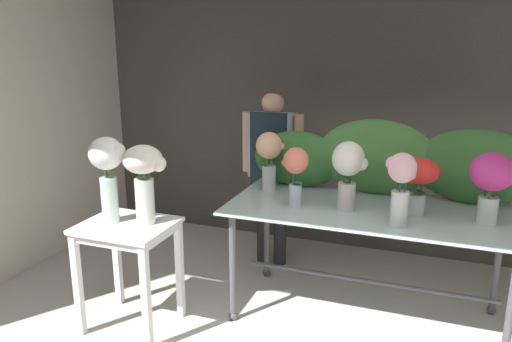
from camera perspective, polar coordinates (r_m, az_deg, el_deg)
name	(u,v)px	position (r m, az deg, el deg)	size (l,w,h in m)	color
ground_plane	(308,322)	(3.89, 6.09, -17.03)	(7.15, 7.15, 0.00)	beige
wall_back	(354,106)	(4.94, 11.27, 7.44)	(5.47, 0.12, 2.89)	#4C4742
wall_left	(5,114)	(4.80, -27.04, 5.93)	(0.12, 3.37, 2.89)	beige
display_table_glass	(369,224)	(3.70, 12.98, -6.02)	(2.05, 0.97, 0.88)	silver
side_table_white	(128,240)	(3.66, -14.63, -7.74)	(0.64, 0.54, 0.80)	white
florist	(272,160)	(4.48, 1.87, 1.28)	(0.58, 0.24, 1.63)	#232328
foliage_backdrop	(387,161)	(3.93, 14.88, 1.13)	(2.16, 0.24, 0.59)	#387033
vase_ivory_anemones	(349,169)	(3.50, 10.67, 0.21)	(0.25, 0.23, 0.50)	silver
vase_magenta_carnations	(491,178)	(3.52, 25.55, -0.79)	(0.28, 0.28, 0.48)	silver
vase_coral_peonies	(296,170)	(3.53, 4.61, 0.16)	(0.20, 0.18, 0.44)	silver
vase_blush_dahlias	(401,183)	(3.27, 16.44, -1.39)	(0.20, 0.18, 0.49)	silver
vase_scarlet_stock	(418,177)	(3.54, 18.28, -0.70)	(0.28, 0.28, 0.40)	silver
vase_peach_snapdragons	(269,155)	(3.92, 1.50, 1.92)	(0.24, 0.21, 0.48)	silver
vase_white_roses_tall	(108,169)	(3.57, -16.80, 0.27)	(0.27, 0.24, 0.61)	silver
vase_cream_lisianthus_tall	(144,175)	(3.48, -12.81, -0.44)	(0.31, 0.27, 0.56)	silver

